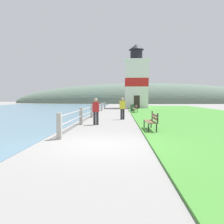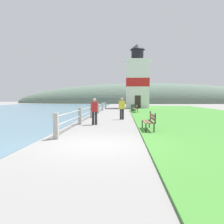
{
  "view_description": "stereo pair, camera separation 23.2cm",
  "coord_description": "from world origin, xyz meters",
  "px_view_note": "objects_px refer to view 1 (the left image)",
  "views": [
    {
      "loc": [
        0.78,
        -7.51,
        1.64
      ],
      "look_at": [
        -0.09,
        13.06,
        0.3
      ],
      "focal_mm": 35.0,
      "sensor_mm": 36.0,
      "label": 1
    },
    {
      "loc": [
        1.01,
        -7.49,
        1.64
      ],
      "look_at": [
        -0.09,
        13.06,
        0.3
      ],
      "focal_mm": 35.0,
      "sensor_mm": 36.0,
      "label": 2
    }
  ],
  "objects_px": {
    "park_bench_midway": "(135,108)",
    "person_by_railing": "(122,108)",
    "park_bench_near": "(152,120)",
    "person_strolling": "(96,110)",
    "trash_bin": "(132,108)",
    "lighthouse": "(136,81)"
  },
  "relations": [
    {
      "from": "park_bench_midway",
      "to": "person_by_railing",
      "type": "xyz_separation_m",
      "value": [
        -1.45,
        -7.56,
        0.36
      ]
    },
    {
      "from": "park_bench_near",
      "to": "person_by_railing",
      "type": "relative_size",
      "value": 1.01
    },
    {
      "from": "park_bench_near",
      "to": "person_by_railing",
      "type": "height_order",
      "value": "person_by_railing"
    },
    {
      "from": "person_strolling",
      "to": "trash_bin",
      "type": "relative_size",
      "value": 1.93
    },
    {
      "from": "trash_bin",
      "to": "park_bench_near",
      "type": "bearing_deg",
      "value": -89.33
    },
    {
      "from": "park_bench_midway",
      "to": "trash_bin",
      "type": "bearing_deg",
      "value": -87.28
    },
    {
      "from": "park_bench_near",
      "to": "trash_bin",
      "type": "xyz_separation_m",
      "value": [
        -0.18,
        15.28,
        -0.11
      ]
    },
    {
      "from": "park_bench_near",
      "to": "person_strolling",
      "type": "distance_m",
      "value": 3.87
    },
    {
      "from": "park_bench_near",
      "to": "lighthouse",
      "type": "distance_m",
      "value": 24.83
    },
    {
      "from": "park_bench_midway",
      "to": "trash_bin",
      "type": "height_order",
      "value": "park_bench_midway"
    },
    {
      "from": "park_bench_midway",
      "to": "person_strolling",
      "type": "height_order",
      "value": "person_strolling"
    },
    {
      "from": "park_bench_near",
      "to": "trash_bin",
      "type": "height_order",
      "value": "park_bench_near"
    },
    {
      "from": "person_by_railing",
      "to": "park_bench_midway",
      "type": "bearing_deg",
      "value": -38.37
    },
    {
      "from": "person_by_railing",
      "to": "lighthouse",
      "type": "bearing_deg",
      "value": -34.4
    },
    {
      "from": "lighthouse",
      "to": "trash_bin",
      "type": "bearing_deg",
      "value": -96.43
    },
    {
      "from": "park_bench_near",
      "to": "trash_bin",
      "type": "bearing_deg",
      "value": -90.39
    },
    {
      "from": "park_bench_midway",
      "to": "park_bench_near",
      "type": "bearing_deg",
      "value": 86.72
    },
    {
      "from": "lighthouse",
      "to": "trash_bin",
      "type": "xyz_separation_m",
      "value": [
        -1.04,
        -9.23,
        -3.92
      ]
    },
    {
      "from": "lighthouse",
      "to": "person_strolling",
      "type": "distance_m",
      "value": 22.77
    },
    {
      "from": "park_bench_midway",
      "to": "person_by_railing",
      "type": "distance_m",
      "value": 7.71
    },
    {
      "from": "park_bench_near",
      "to": "person_by_railing",
      "type": "distance_m",
      "value": 5.85
    },
    {
      "from": "lighthouse",
      "to": "person_strolling",
      "type": "bearing_deg",
      "value": -100.02
    }
  ]
}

